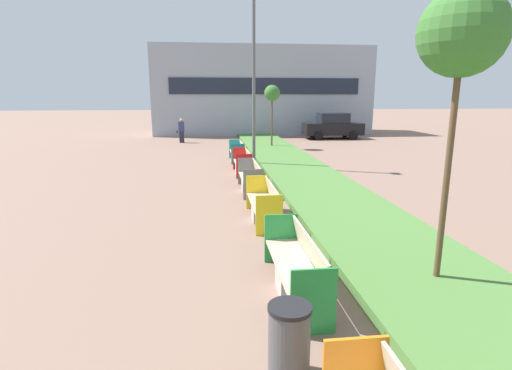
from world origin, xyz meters
The scene contains 13 objects.
planter_grass_strip centered at (3.20, 12.00, 0.09)m, with size 2.80×120.00×0.18m.
building_backdrop centered at (4.00, 35.50, 3.43)m, with size 17.30×5.43×6.86m.
bench_green_frame centered at (0.94, 7.71, 0.38)m, with size 0.65×2.44×0.94m.
bench_yellow_frame centered at (0.94, 11.50, 0.37)m, with size 0.65×2.27×0.94m.
bench_grey_frame centered at (0.94, 14.68, 0.37)m, with size 0.65×2.24×0.94m.
bench_red_frame centered at (0.94, 17.73, 0.37)m, with size 0.65×2.01×0.94m.
bench_teal_frame centered at (0.93, 20.92, 0.36)m, with size 0.65×1.88×0.94m.
litter_bin centered at (0.43, 5.76, 0.44)m, with size 0.49×0.49×0.87m.
street_lamp_post centered at (1.55, 19.25, 4.29)m, with size 0.24×0.44×7.81m.
sapling_tree_near centered at (3.29, 7.62, 3.96)m, with size 1.28×1.28×4.64m.
sapling_tree_far centered at (3.29, 25.30, 3.16)m, with size 0.92×0.92×3.68m.
pedestrian_walking centered at (-2.22, 28.94, 0.80)m, with size 0.53×0.24×1.60m.
parked_car_distant centered at (8.51, 30.13, 0.91)m, with size 4.21×2.00×1.86m.
Camera 1 is at (-0.40, 1.89, 3.11)m, focal length 28.00 mm.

